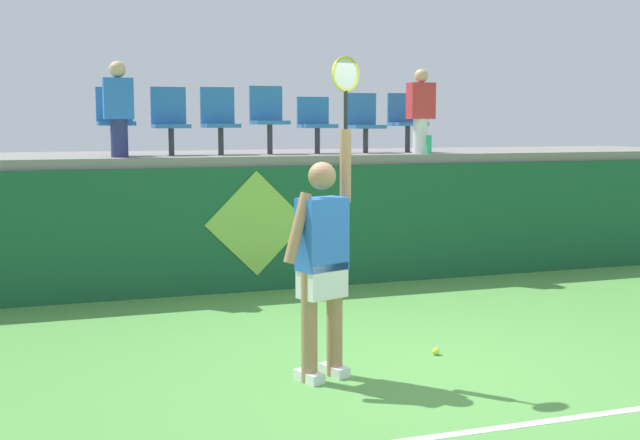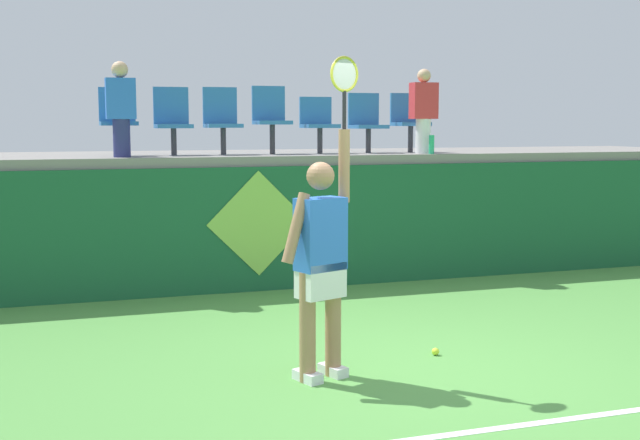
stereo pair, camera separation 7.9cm
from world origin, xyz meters
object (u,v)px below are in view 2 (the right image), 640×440
(stadium_chair_0, at_px, (118,117))
(stadium_chair_3, at_px, (271,116))
(stadium_chair_5, at_px, (366,121))
(spectator_1, at_px, (121,107))
(stadium_chair_4, at_px, (318,122))
(water_bottle, at_px, (431,145))
(stadium_chair_2, at_px, (222,118))
(tennis_player, at_px, (321,258))
(stadium_chair_1, at_px, (172,119))
(tennis_ball, at_px, (435,352))
(spectator_0, at_px, (423,110))
(stadium_chair_6, at_px, (409,119))

(stadium_chair_0, height_order, stadium_chair_3, stadium_chair_3)
(stadium_chair_3, bearing_deg, stadium_chair_5, -0.05)
(stadium_chair_0, distance_m, spectator_1, 0.48)
(stadium_chair_3, distance_m, stadium_chair_4, 0.65)
(water_bottle, height_order, stadium_chair_2, stadium_chair_2)
(stadium_chair_4, bearing_deg, tennis_player, -107.80)
(stadium_chair_5, bearing_deg, tennis_player, -115.65)
(stadium_chair_1, height_order, stadium_chair_2, stadium_chair_2)
(tennis_ball, xyz_separation_m, stadium_chair_0, (-2.36, 4.01, 2.06))
(spectator_1, bearing_deg, tennis_player, -72.62)
(tennis_player, distance_m, spectator_0, 4.83)
(stadium_chair_1, relative_size, spectator_1, 0.76)
(stadium_chair_0, height_order, stadium_chair_4, stadium_chair_0)
(stadium_chair_0, bearing_deg, spectator_1, -90.00)
(spectator_0, bearing_deg, tennis_ball, -113.40)
(spectator_1, bearing_deg, stadium_chair_0, 90.00)
(stadium_chair_4, distance_m, stadium_chair_5, 0.69)
(tennis_ball, height_order, stadium_chair_3, stadium_chair_3)
(stadium_chair_5, bearing_deg, stadium_chair_0, -179.96)
(water_bottle, bearing_deg, tennis_player, -126.84)
(stadium_chair_4, bearing_deg, tennis_ball, -93.17)
(stadium_chair_2, distance_m, stadium_chair_4, 1.29)
(stadium_chair_3, xyz_separation_m, spectator_0, (1.96, -0.48, 0.08))
(stadium_chair_6, bearing_deg, water_bottle, -88.46)
(tennis_player, xyz_separation_m, stadium_chair_0, (-1.20, 4.30, 1.12))
(tennis_ball, distance_m, stadium_chair_4, 4.48)
(stadium_chair_2, height_order, stadium_chair_6, stadium_chair_2)
(water_bottle, height_order, stadium_chair_5, stadium_chair_5)
(water_bottle, relative_size, stadium_chair_2, 0.28)
(stadium_chair_6, xyz_separation_m, spectator_0, (-0.00, -0.47, 0.12))
(stadium_chair_4, xyz_separation_m, spectator_0, (1.31, -0.47, 0.16))
(stadium_chair_1, xyz_separation_m, stadium_chair_6, (3.22, -0.01, -0.00))
(tennis_player, distance_m, stadium_chair_1, 4.48)
(stadium_chair_3, relative_size, spectator_0, 0.80)
(stadium_chair_2, xyz_separation_m, spectator_1, (-1.29, -0.47, 0.12))
(stadium_chair_6, bearing_deg, spectator_0, -90.00)
(water_bottle, xyz_separation_m, stadium_chair_4, (-1.33, 0.68, 0.30))
(water_bottle, xyz_separation_m, spectator_1, (-3.91, 0.23, 0.46))
(tennis_player, xyz_separation_m, stadium_chair_6, (2.69, 4.30, 1.10))
(water_bottle, xyz_separation_m, stadium_chair_5, (-0.64, 0.69, 0.31))
(tennis_ball, xyz_separation_m, stadium_chair_2, (-1.07, 4.01, 2.06))
(stadium_chair_0, relative_size, spectator_0, 0.76)
(spectator_0, bearing_deg, stadium_chair_3, 166.29)
(stadium_chair_1, bearing_deg, stadium_chair_4, -0.34)
(stadium_chair_1, height_order, stadium_chair_6, stadium_chair_1)
(stadium_chair_3, height_order, stadium_chair_6, stadium_chair_3)
(stadium_chair_3, xyz_separation_m, spectator_1, (-1.93, -0.47, 0.09))
(stadium_chair_0, bearing_deg, stadium_chair_1, 0.48)
(tennis_ball, distance_m, water_bottle, 4.04)
(tennis_player, height_order, spectator_1, spectator_1)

